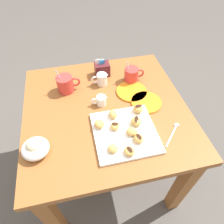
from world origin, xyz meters
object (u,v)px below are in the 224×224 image
cream_pitcher_white (102,79)px  ice_cream_bowl (35,148)px  beignet_4 (138,109)px  pastry_plate_square (125,133)px  beignet_1 (113,148)px  saucer_orange_right (132,91)px  coffee_mug_red_left (66,83)px  saucer_orange_left (146,102)px  beignet_5 (130,151)px  beignet_2 (139,139)px  beignet_0 (136,121)px  beignet_6 (99,124)px  coffee_mug_red_right (132,74)px  sugar_caddy (102,69)px  beignet_7 (113,114)px  beignet_8 (115,126)px  chocolate_sauce_pitcher (101,100)px  beignet_3 (132,132)px  dining_table (106,123)px

cream_pitcher_white → ice_cream_bowl: ice_cream_bowl is taller
ice_cream_bowl → beignet_4: size_ratio=2.30×
pastry_plate_square → beignet_1: 0.12m
saucer_orange_right → coffee_mug_red_left: bearing=165.0°
saucer_orange_left → beignet_1: (-0.25, -0.26, 0.03)m
ice_cream_bowl → beignet_5: (0.40, -0.10, -0.01)m
beignet_2 → beignet_0: bearing=79.3°
beignet_1 → beignet_6: bearing=103.0°
coffee_mug_red_right → sugar_caddy: coffee_mug_red_right is taller
beignet_7 → beignet_8: 0.07m
pastry_plate_square → saucer_orange_right: 0.30m
chocolate_sauce_pitcher → beignet_2: size_ratio=1.92×
pastry_plate_square → beignet_3: size_ratio=5.86×
coffee_mug_red_right → beignet_6: coffee_mug_red_right is taller
cream_pitcher_white → beignet_4: 0.31m
saucer_orange_right → beignet_6: 0.32m
saucer_orange_left → beignet_7: bearing=-161.3°
ice_cream_bowl → chocolate_sauce_pitcher: bearing=34.8°
saucer_orange_left → beignet_3: (-0.14, -0.19, 0.03)m
sugar_caddy → beignet_7: bearing=-92.5°
cream_pitcher_white → saucer_orange_right: cream_pitcher_white is taller
dining_table → beignet_2: 0.32m
beignet_3 → sugar_caddy: bearing=95.3°
coffee_mug_red_left → beignet_4: (0.35, -0.26, -0.02)m
sugar_caddy → beignet_4: (0.12, -0.37, -0.01)m
coffee_mug_red_left → chocolate_sauce_pitcher: bearing=-41.6°
sugar_caddy → saucer_orange_right: sugar_caddy is taller
saucer_orange_left → beignet_5: 0.34m
beignet_3 → saucer_orange_left: bearing=53.6°
chocolate_sauce_pitcher → beignet_0: chocolate_sauce_pitcher is taller
pastry_plate_square → cream_pitcher_white: bearing=95.8°
beignet_4 → beignet_5: size_ratio=1.07×
chocolate_sauce_pitcher → beignet_1: 0.31m
ice_cream_bowl → beignet_0: 0.48m
beignet_0 → beignet_4: (0.04, 0.08, 0.00)m
cream_pitcher_white → saucer_orange_right: 0.19m
pastry_plate_square → dining_table: bearing=106.5°
beignet_4 → pastry_plate_square: bearing=-131.9°
cream_pitcher_white → beignet_0: 0.37m
beignet_3 → ice_cream_bowl: bearing=179.2°
beignet_5 → ice_cream_bowl: bearing=165.5°
saucer_orange_right → pastry_plate_square: bearing=-112.6°
sugar_caddy → beignet_0: size_ratio=1.99×
beignet_5 → saucer_orange_left: bearing=58.0°
beignet_6 → beignet_7: 0.09m
beignet_0 → saucer_orange_right: bearing=78.3°
beignet_0 → beignet_3: 0.07m
coffee_mug_red_left → beignet_7: bearing=-51.5°
sugar_caddy → ice_cream_bowl: size_ratio=0.87×
beignet_8 → chocolate_sauce_pitcher: bearing=100.0°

